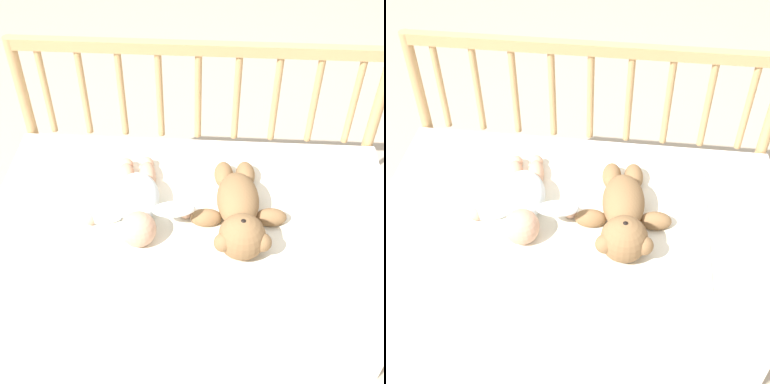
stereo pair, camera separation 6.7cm
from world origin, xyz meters
The scene contains 6 objects.
ground_plane centered at (0.00, 0.00, 0.00)m, with size 12.00×12.00×0.00m, color tan.
crib_mattress centered at (0.00, 0.00, 0.21)m, with size 1.18×0.61×0.43m.
crib_rail centered at (0.00, 0.33, 0.55)m, with size 1.18×0.04×0.78m.
blanket centered at (-0.01, -0.02, 0.43)m, with size 0.78×0.49×0.01m.
teddy_bear centered at (0.14, -0.07, 0.48)m, with size 0.28×0.40×0.13m.
baby centered at (-0.15, -0.04, 0.47)m, with size 0.33×0.37×0.10m.
Camera 1 is at (0.06, -1.09, 1.57)m, focal length 50.00 mm.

